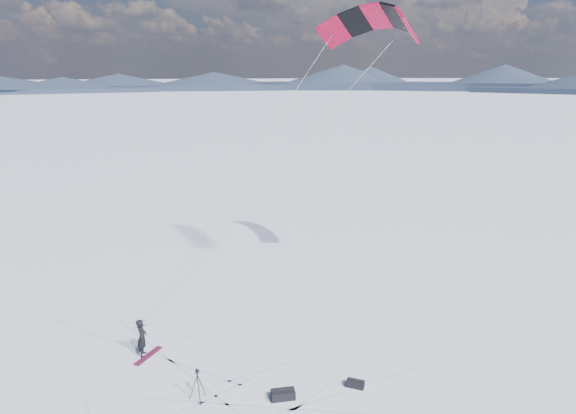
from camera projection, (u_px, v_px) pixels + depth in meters
name	position (u px, v px, depth m)	size (l,w,h in m)	color
ground	(219.00, 388.00, 18.47)	(1800.00, 1800.00, 0.00)	white
horizon_hills	(216.00, 316.00, 17.64)	(704.00, 705.94, 8.00)	#182135
snow_tracks	(208.00, 403.00, 17.63)	(17.62, 14.39, 0.01)	#ADBED8
snowkiter	(144.00, 355.00, 20.59)	(0.62, 0.40, 1.69)	black
snowboard	(148.00, 356.00, 20.51)	(1.54, 0.29, 0.04)	#861A49
tripod	(198.00, 381.00, 17.58)	(0.64, 0.55, 1.26)	black
gear_bag_a	(283.00, 394.00, 17.81)	(0.96, 0.59, 0.40)	black
gear_bag_b	(355.00, 384.00, 18.49)	(0.74, 0.70, 0.31)	black
power_kite	(371.00, 24.00, 23.38)	(13.36, 6.39, 13.51)	red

